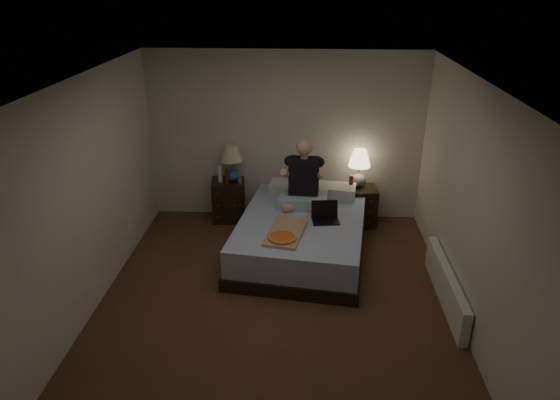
# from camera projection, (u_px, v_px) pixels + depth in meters

# --- Properties ---
(floor) EXTENTS (4.00, 4.50, 0.00)m
(floor) POSITION_uv_depth(u_px,v_px,m) (276.00, 299.00, 5.75)
(floor) COLOR brown
(floor) RESTS_ON ground
(ceiling) EXTENTS (4.00, 4.50, 0.00)m
(ceiling) POSITION_uv_depth(u_px,v_px,m) (275.00, 80.00, 4.72)
(ceiling) COLOR white
(ceiling) RESTS_ON ground
(wall_back) EXTENTS (4.00, 0.00, 2.50)m
(wall_back) POSITION_uv_depth(u_px,v_px,m) (285.00, 137.00, 7.28)
(wall_back) COLOR silver
(wall_back) RESTS_ON ground
(wall_front) EXTENTS (4.00, 0.00, 2.50)m
(wall_front) POSITION_uv_depth(u_px,v_px,m) (252.00, 345.00, 3.19)
(wall_front) COLOR silver
(wall_front) RESTS_ON ground
(wall_left) EXTENTS (0.00, 4.50, 2.50)m
(wall_left) POSITION_uv_depth(u_px,v_px,m) (89.00, 196.00, 5.34)
(wall_left) COLOR silver
(wall_left) RESTS_ON ground
(wall_right) EXTENTS (0.00, 4.50, 2.50)m
(wall_right) POSITION_uv_depth(u_px,v_px,m) (469.00, 205.00, 5.13)
(wall_right) COLOR silver
(wall_right) RESTS_ON ground
(bed) EXTENTS (1.84, 2.29, 0.52)m
(bed) POSITION_uv_depth(u_px,v_px,m) (302.00, 236.00, 6.59)
(bed) COLOR #6180C2
(bed) RESTS_ON floor
(nightstand_left) EXTENTS (0.53, 0.49, 0.63)m
(nightstand_left) POSITION_uv_depth(u_px,v_px,m) (229.00, 200.00, 7.53)
(nightstand_left) COLOR black
(nightstand_left) RESTS_ON floor
(nightstand_right) EXTENTS (0.47, 0.43, 0.58)m
(nightstand_right) POSITION_uv_depth(u_px,v_px,m) (360.00, 206.00, 7.38)
(nightstand_right) COLOR black
(nightstand_right) RESTS_ON floor
(lamp_left) EXTENTS (0.33, 0.33, 0.56)m
(lamp_left) POSITION_uv_depth(u_px,v_px,m) (232.00, 163.00, 7.28)
(lamp_left) COLOR #274892
(lamp_left) RESTS_ON nightstand_left
(lamp_right) EXTENTS (0.36, 0.36, 0.56)m
(lamp_right) POSITION_uv_depth(u_px,v_px,m) (359.00, 168.00, 7.20)
(lamp_right) COLOR gray
(lamp_right) RESTS_ON nightstand_right
(water_bottle) EXTENTS (0.07, 0.07, 0.25)m
(water_bottle) POSITION_uv_depth(u_px,v_px,m) (220.00, 174.00, 7.32)
(water_bottle) COLOR silver
(water_bottle) RESTS_ON nightstand_left
(soda_can) EXTENTS (0.07, 0.07, 0.10)m
(soda_can) POSITION_uv_depth(u_px,v_px,m) (239.00, 180.00, 7.29)
(soda_can) COLOR beige
(soda_can) RESTS_ON nightstand_left
(beer_bottle_left) EXTENTS (0.06, 0.06, 0.23)m
(beer_bottle_left) POSITION_uv_depth(u_px,v_px,m) (227.00, 177.00, 7.25)
(beer_bottle_left) COLOR #511B0B
(beer_bottle_left) RESTS_ON nightstand_left
(beer_bottle_right) EXTENTS (0.06, 0.06, 0.23)m
(beer_bottle_right) POSITION_uv_depth(u_px,v_px,m) (351.00, 183.00, 7.14)
(beer_bottle_right) COLOR #5E1C0D
(beer_bottle_right) RESTS_ON nightstand_right
(person) EXTENTS (0.69, 0.56, 0.93)m
(person) POSITION_uv_depth(u_px,v_px,m) (304.00, 174.00, 6.65)
(person) COLOR black
(person) RESTS_ON bed
(laptop) EXTENTS (0.37, 0.32, 0.24)m
(laptop) POSITION_uv_depth(u_px,v_px,m) (326.00, 213.00, 6.35)
(laptop) COLOR black
(laptop) RESTS_ON bed
(pizza_box) EXTENTS (0.54, 0.82, 0.08)m
(pizza_box) POSITION_uv_depth(u_px,v_px,m) (282.00, 238.00, 5.91)
(pizza_box) COLOR tan
(pizza_box) RESTS_ON bed
(radiator) EXTENTS (0.10, 1.60, 0.40)m
(radiator) POSITION_uv_depth(u_px,v_px,m) (446.00, 286.00, 5.64)
(radiator) COLOR white
(radiator) RESTS_ON floor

